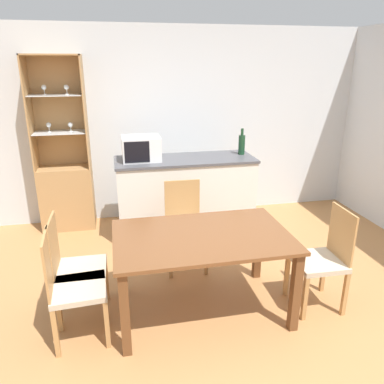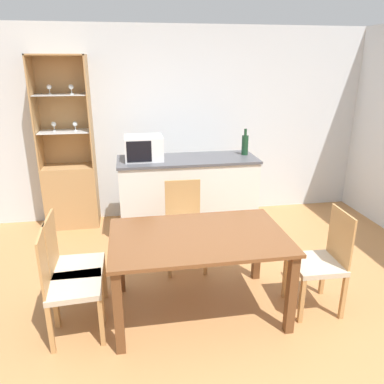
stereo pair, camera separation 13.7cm
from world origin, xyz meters
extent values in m
plane|color=#B27A47|center=(0.00, 0.00, 0.00)|extent=(18.00, 18.00, 0.00)
cube|color=silver|center=(0.00, 2.63, 1.27)|extent=(6.80, 0.06, 2.55)
cube|color=silver|center=(-0.03, 1.90, 0.48)|extent=(1.66, 0.61, 0.96)
cube|color=#4C4C51|center=(-0.03, 1.90, 0.97)|extent=(1.69, 0.64, 0.03)
cube|color=tan|center=(-1.51, 2.41, 0.41)|extent=(0.67, 0.39, 0.82)
cube|color=tan|center=(-1.51, 2.59, 1.50)|extent=(0.67, 0.02, 1.36)
cube|color=tan|center=(-1.84, 2.41, 1.50)|extent=(0.02, 0.39, 1.36)
cube|color=tan|center=(-1.19, 2.41, 1.50)|extent=(0.02, 0.39, 1.36)
cube|color=tan|center=(-1.51, 2.41, 2.17)|extent=(0.67, 0.39, 0.02)
cube|color=white|center=(-1.51, 2.41, 1.27)|extent=(0.62, 0.34, 0.01)
cube|color=white|center=(-1.51, 2.41, 1.72)|extent=(0.62, 0.34, 0.01)
cylinder|color=white|center=(-1.64, 2.45, 1.28)|extent=(0.04, 0.04, 0.01)
cylinder|color=white|center=(-1.64, 2.45, 1.31)|extent=(0.01, 0.01, 0.06)
sphere|color=white|center=(-1.64, 2.45, 1.36)|extent=(0.06, 0.06, 0.06)
cylinder|color=white|center=(-1.64, 2.45, 1.72)|extent=(0.04, 0.04, 0.01)
cylinder|color=white|center=(-1.64, 2.45, 1.75)|extent=(0.01, 0.01, 0.06)
sphere|color=white|center=(-1.64, 2.45, 1.81)|extent=(0.06, 0.06, 0.06)
cylinder|color=white|center=(-1.38, 2.41, 1.28)|extent=(0.04, 0.04, 0.01)
cylinder|color=white|center=(-1.38, 2.41, 1.31)|extent=(0.01, 0.01, 0.06)
sphere|color=white|center=(-1.38, 2.41, 1.36)|extent=(0.06, 0.06, 0.06)
cylinder|color=white|center=(-1.38, 2.41, 1.72)|extent=(0.04, 0.04, 0.01)
cylinder|color=white|center=(-1.38, 2.41, 1.75)|extent=(0.01, 0.01, 0.06)
sphere|color=white|center=(-1.38, 2.41, 1.81)|extent=(0.06, 0.06, 0.06)
cube|color=brown|center=(-0.20, 0.30, 0.71)|extent=(1.47, 0.94, 0.03)
cube|color=brown|center=(-0.87, -0.11, 0.35)|extent=(0.07, 0.07, 0.70)
cube|color=brown|center=(0.48, -0.11, 0.35)|extent=(0.07, 0.07, 0.70)
cube|color=brown|center=(-0.87, 0.71, 0.35)|extent=(0.07, 0.07, 0.70)
cube|color=brown|center=(0.48, 0.71, 0.35)|extent=(0.07, 0.07, 0.70)
cube|color=#C1B299|center=(-1.21, 0.16, 0.44)|extent=(0.43, 0.43, 0.05)
cube|color=#B7844C|center=(-1.40, 0.15, 0.69)|extent=(0.04, 0.38, 0.46)
cube|color=#B7844C|center=(-1.03, 0.36, 0.21)|extent=(0.04, 0.04, 0.41)
cube|color=#B7844C|center=(-1.01, -0.01, 0.21)|extent=(0.04, 0.04, 0.41)
cube|color=#B7844C|center=(-1.40, 0.33, 0.21)|extent=(0.04, 0.04, 0.41)
cube|color=#B7844C|center=(-1.38, -0.04, 0.21)|extent=(0.04, 0.04, 0.41)
cube|color=#C1B299|center=(-0.20, 1.05, 0.44)|extent=(0.42, 0.42, 0.05)
cube|color=#B7844C|center=(-0.19, 1.24, 0.69)|extent=(0.38, 0.03, 0.46)
cube|color=#B7844C|center=(-0.02, 0.86, 0.21)|extent=(0.04, 0.04, 0.41)
cube|color=#B7844C|center=(-0.39, 0.87, 0.21)|extent=(0.04, 0.04, 0.41)
cube|color=#B7844C|center=(-0.01, 1.23, 0.21)|extent=(0.04, 0.04, 0.41)
cube|color=#B7844C|center=(-0.38, 1.24, 0.21)|extent=(0.04, 0.04, 0.41)
cube|color=#C1B299|center=(0.81, 0.16, 0.44)|extent=(0.42, 0.42, 0.05)
cube|color=#B7844C|center=(1.01, 0.15, 0.69)|extent=(0.03, 0.38, 0.46)
cube|color=#B7844C|center=(0.62, -0.02, 0.21)|extent=(0.04, 0.04, 0.41)
cube|color=#B7844C|center=(0.63, 0.35, 0.21)|extent=(0.04, 0.04, 0.41)
cube|color=#B7844C|center=(0.99, -0.03, 0.21)|extent=(0.04, 0.04, 0.41)
cube|color=#B7844C|center=(1.00, 0.34, 0.21)|extent=(0.04, 0.04, 0.41)
cube|color=#C1B299|center=(-1.21, 0.44, 0.44)|extent=(0.41, 0.41, 0.05)
cube|color=#B7844C|center=(-1.40, 0.44, 0.69)|extent=(0.02, 0.38, 0.46)
cube|color=#B7844C|center=(-1.02, 0.63, 0.21)|extent=(0.04, 0.04, 0.41)
cube|color=#B7844C|center=(-1.02, 0.26, 0.21)|extent=(0.04, 0.04, 0.41)
cube|color=#B7844C|center=(-1.39, 0.63, 0.21)|extent=(0.04, 0.04, 0.41)
cube|color=#B7844C|center=(-1.39, 0.26, 0.21)|extent=(0.04, 0.04, 0.41)
cube|color=silver|center=(-0.56, 1.93, 1.13)|extent=(0.44, 0.37, 0.28)
cube|color=black|center=(-0.62, 1.74, 1.13)|extent=(0.28, 0.01, 0.24)
cylinder|color=#193D23|center=(0.70, 1.96, 1.11)|extent=(0.08, 0.08, 0.24)
cylinder|color=#193D23|center=(0.70, 1.96, 1.27)|extent=(0.03, 0.03, 0.08)
camera|label=1|loc=(-0.86, -2.44, 2.09)|focal=35.00mm
camera|label=2|loc=(-0.73, -2.47, 2.09)|focal=35.00mm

